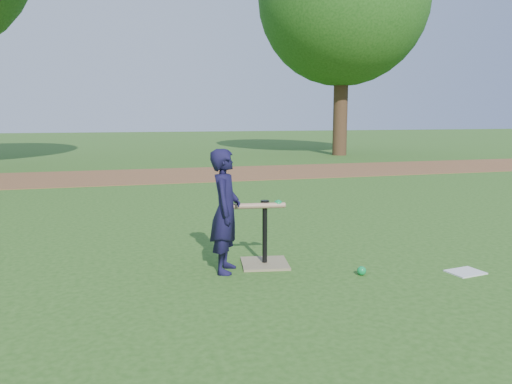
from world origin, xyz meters
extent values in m
plane|color=#285116|center=(0.00, 0.00, 0.00)|extent=(80.00, 80.00, 0.00)
cube|color=brown|center=(0.00, 7.50, 0.01)|extent=(24.00, 3.00, 0.01)
imported|color=black|center=(-0.30, -0.01, 0.55)|extent=(0.39, 0.47, 1.11)
sphere|color=#0C8A3E|center=(0.83, -0.45, 0.04)|extent=(0.08, 0.08, 0.08)
cube|color=silver|center=(1.75, -0.64, 0.01)|extent=(0.33, 0.27, 0.01)
cube|color=#897A57|center=(0.10, 0.09, 0.01)|extent=(0.50, 0.50, 0.02)
cylinder|color=black|center=(0.10, 0.09, 0.30)|extent=(0.05, 0.05, 0.55)
cylinder|color=black|center=(0.10, 0.09, 0.58)|extent=(0.08, 0.08, 0.06)
cylinder|color=tan|center=(-0.02, 0.07, 0.57)|extent=(0.60, 0.13, 0.05)
sphere|color=tan|center=(-0.32, 0.03, 0.57)|extent=(0.06, 0.06, 0.06)
sphere|color=#0C8A3E|center=(0.21, 0.05, 0.58)|extent=(0.08, 0.08, 0.08)
cylinder|color=#382316|center=(6.50, 12.00, 1.71)|extent=(0.50, 0.50, 3.42)
camera|label=1|loc=(-1.23, -4.26, 1.39)|focal=35.00mm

